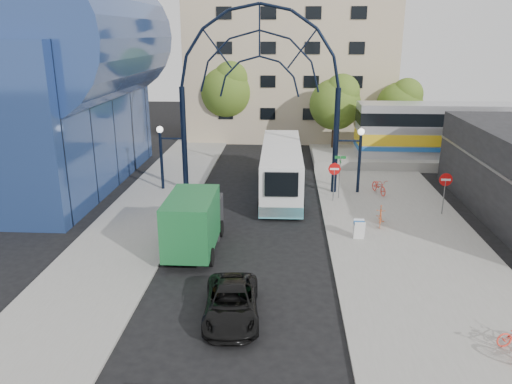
# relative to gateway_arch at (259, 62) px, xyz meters

# --- Properties ---
(ground) EXTENTS (120.00, 120.00, 0.00)m
(ground) POSITION_rel_gateway_arch_xyz_m (0.00, -14.00, -8.56)
(ground) COLOR black
(ground) RESTS_ON ground
(sidewalk_east) EXTENTS (8.00, 56.00, 0.12)m
(sidewalk_east) POSITION_rel_gateway_arch_xyz_m (8.00, -10.00, -8.50)
(sidewalk_east) COLOR gray
(sidewalk_east) RESTS_ON ground
(plaza_west) EXTENTS (5.00, 50.00, 0.12)m
(plaza_west) POSITION_rel_gateway_arch_xyz_m (-6.50, -8.00, -8.50)
(plaza_west) COLOR gray
(plaza_west) RESTS_ON ground
(gateway_arch) EXTENTS (13.64, 0.44, 12.10)m
(gateway_arch) POSITION_rel_gateway_arch_xyz_m (0.00, 0.00, 0.00)
(gateway_arch) COLOR black
(gateway_arch) RESTS_ON ground
(stop_sign) EXTENTS (0.80, 0.07, 2.50)m
(stop_sign) POSITION_rel_gateway_arch_xyz_m (4.80, -2.00, -6.56)
(stop_sign) COLOR slate
(stop_sign) RESTS_ON sidewalk_east
(do_not_enter_sign) EXTENTS (0.76, 0.07, 2.48)m
(do_not_enter_sign) POSITION_rel_gateway_arch_xyz_m (11.00, -4.00, -6.58)
(do_not_enter_sign) COLOR slate
(do_not_enter_sign) RESTS_ON sidewalk_east
(street_name_sign) EXTENTS (0.70, 0.70, 2.80)m
(street_name_sign) POSITION_rel_gateway_arch_xyz_m (5.20, -1.40, -6.43)
(street_name_sign) COLOR slate
(street_name_sign) RESTS_ON sidewalk_east
(sandwich_board) EXTENTS (0.55, 0.61, 0.99)m
(sandwich_board) POSITION_rel_gateway_arch_xyz_m (5.60, -8.02, -7.81)
(sandwich_board) COLOR white
(sandwich_board) RESTS_ON sidewalk_east
(transit_hall) EXTENTS (16.50, 18.00, 14.50)m
(transit_hall) POSITION_rel_gateway_arch_xyz_m (-15.30, 1.00, -1.86)
(transit_hall) COLOR navy
(transit_hall) RESTS_ON ground
(apartment_block) EXTENTS (20.00, 12.10, 14.00)m
(apartment_block) POSITION_rel_gateway_arch_xyz_m (2.00, 20.97, -1.55)
(apartment_block) COLOR #C8B18B
(apartment_block) RESTS_ON ground
(train_platform) EXTENTS (32.00, 5.00, 0.80)m
(train_platform) POSITION_rel_gateway_arch_xyz_m (20.00, 8.00, -8.16)
(train_platform) COLOR gray
(train_platform) RESTS_ON ground
(tree_north_a) EXTENTS (4.48, 4.48, 7.00)m
(tree_north_a) POSITION_rel_gateway_arch_xyz_m (6.12, 11.93, -3.95)
(tree_north_a) COLOR #382314
(tree_north_a) RESTS_ON ground
(tree_north_b) EXTENTS (5.12, 5.12, 8.00)m
(tree_north_b) POSITION_rel_gateway_arch_xyz_m (-3.88, 15.93, -3.29)
(tree_north_b) COLOR #382314
(tree_north_b) RESTS_ON ground
(tree_north_c) EXTENTS (4.16, 4.16, 6.50)m
(tree_north_c) POSITION_rel_gateway_arch_xyz_m (12.12, 13.93, -4.28)
(tree_north_c) COLOR #382314
(tree_north_c) RESTS_ON ground
(city_bus) EXTENTS (2.85, 11.59, 3.17)m
(city_bus) POSITION_rel_gateway_arch_xyz_m (1.48, 0.06, -6.90)
(city_bus) COLOR white
(city_bus) RESTS_ON ground
(green_truck) EXTENTS (2.32, 5.93, 2.99)m
(green_truck) POSITION_rel_gateway_arch_xyz_m (-2.66, -9.54, -7.07)
(green_truck) COLOR black
(green_truck) RESTS_ON ground
(black_suv) EXTENTS (2.33, 4.49, 1.21)m
(black_suv) POSITION_rel_gateway_arch_xyz_m (-0.19, -15.74, -7.95)
(black_suv) COLOR black
(black_suv) RESTS_ON ground
(bike_near_a) EXTENTS (1.17, 2.02, 1.00)m
(bike_near_a) POSITION_rel_gateway_arch_xyz_m (7.96, -0.24, -7.93)
(bike_near_a) COLOR red
(bike_near_a) RESTS_ON sidewalk_east
(bike_near_b) EXTENTS (0.81, 1.79, 1.04)m
(bike_near_b) POSITION_rel_gateway_arch_xyz_m (7.05, -6.00, -7.92)
(bike_near_b) COLOR #DA5D2B
(bike_near_b) RESTS_ON sidewalk_east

